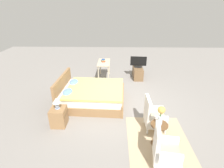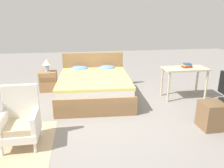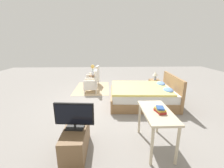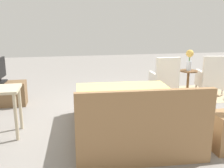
{
  "view_description": "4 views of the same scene",
  "coord_description": "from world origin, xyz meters",
  "px_view_note": "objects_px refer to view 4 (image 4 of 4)",
  "views": [
    {
      "loc": [
        -5.08,
        0.14,
        3.14
      ],
      "look_at": [
        -0.02,
        0.26,
        0.73
      ],
      "focal_mm": 28.0,
      "sensor_mm": 36.0,
      "label": 1
    },
    {
      "loc": [
        -0.32,
        -4.08,
        1.96
      ],
      "look_at": [
        0.3,
        -0.0,
        0.65
      ],
      "focal_mm": 35.0,
      "sensor_mm": 36.0,
      "label": 2
    },
    {
      "loc": [
        4.67,
        -0.28,
        1.97
      ],
      "look_at": [
        0.14,
        -0.1,
        0.73
      ],
      "focal_mm": 24.0,
      "sensor_mm": 36.0,
      "label": 3
    },
    {
      "loc": [
        0.97,
        4.63,
        1.75
      ],
      "look_at": [
        0.11,
        -0.02,
        0.57
      ],
      "focal_mm": 42.0,
      "sensor_mm": 36.0,
      "label": 4
    }
  ],
  "objects_px": {
    "armchair_by_window_left": "(211,78)",
    "flower_vase": "(190,58)",
    "tv_stand": "(2,94)",
    "bed": "(130,115)",
    "armchair_by_window_right": "(164,80)",
    "side_table": "(188,80)"
  },
  "relations": [
    {
      "from": "armchair_by_window_left",
      "to": "flower_vase",
      "type": "bearing_deg",
      "value": -0.52
    },
    {
      "from": "tv_stand",
      "to": "bed",
      "type": "bearing_deg",
      "value": 141.32
    },
    {
      "from": "bed",
      "to": "tv_stand",
      "type": "bearing_deg",
      "value": -38.68
    },
    {
      "from": "armchair_by_window_left",
      "to": "tv_stand",
      "type": "distance_m",
      "value": 4.68
    },
    {
      "from": "armchair_by_window_left",
      "to": "tv_stand",
      "type": "relative_size",
      "value": 0.96
    },
    {
      "from": "flower_vase",
      "to": "tv_stand",
      "type": "xyz_separation_m",
      "value": [
        4.1,
        0.02,
        -0.64
      ]
    },
    {
      "from": "armchair_by_window_right",
      "to": "flower_vase",
      "type": "xyz_separation_m",
      "value": [
        -0.58,
        -0.01,
        0.5
      ]
    },
    {
      "from": "armchair_by_window_right",
      "to": "side_table",
      "type": "distance_m",
      "value": 0.58
    },
    {
      "from": "armchair_by_window_left",
      "to": "armchair_by_window_right",
      "type": "bearing_deg",
      "value": 0.03
    },
    {
      "from": "bed",
      "to": "armchair_by_window_left",
      "type": "relative_size",
      "value": 2.32
    },
    {
      "from": "flower_vase",
      "to": "tv_stand",
      "type": "distance_m",
      "value": 4.15
    },
    {
      "from": "armchair_by_window_left",
      "to": "tv_stand",
      "type": "bearing_deg",
      "value": 0.19
    },
    {
      "from": "armchair_by_window_left",
      "to": "bed",
      "type": "bearing_deg",
      "value": 36.73
    },
    {
      "from": "armchair_by_window_left",
      "to": "tv_stand",
      "type": "xyz_separation_m",
      "value": [
        4.68,
        0.02,
        -0.14
      ]
    },
    {
      "from": "armchair_by_window_right",
      "to": "tv_stand",
      "type": "bearing_deg",
      "value": 0.24
    },
    {
      "from": "side_table",
      "to": "armchair_by_window_left",
      "type": "bearing_deg",
      "value": 179.48
    },
    {
      "from": "armchair_by_window_left",
      "to": "armchair_by_window_right",
      "type": "distance_m",
      "value": 1.16
    },
    {
      "from": "armchair_by_window_left",
      "to": "side_table",
      "type": "height_order",
      "value": "armchair_by_window_left"
    },
    {
      "from": "tv_stand",
      "to": "flower_vase",
      "type": "bearing_deg",
      "value": -179.71
    },
    {
      "from": "side_table",
      "to": "tv_stand",
      "type": "relative_size",
      "value": 0.61
    },
    {
      "from": "armchair_by_window_right",
      "to": "side_table",
      "type": "xyz_separation_m",
      "value": [
        -0.58,
        -0.01,
        -0.01
      ]
    },
    {
      "from": "armchair_by_window_right",
      "to": "flower_vase",
      "type": "height_order",
      "value": "flower_vase"
    }
  ]
}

